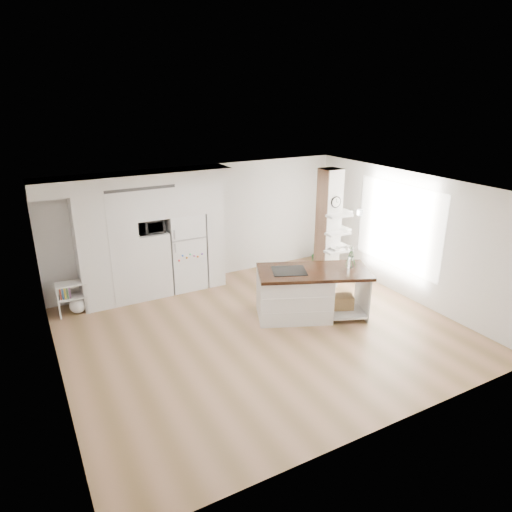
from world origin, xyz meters
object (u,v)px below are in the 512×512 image
Objects in this scene: floor_plant_a at (324,280)px; refrigerator at (185,251)px; bookshelf at (74,300)px; kitchen_island at (300,293)px.

refrigerator is at bearing 147.59° from floor_plant_a.
kitchen_island is at bearing -27.70° from bookshelf.
bookshelf is (-2.45, -0.18, -0.58)m from refrigerator.
refrigerator is at bearing 144.69° from kitchen_island.
floor_plant_a is (1.17, 0.76, -0.26)m from kitchen_island.
bookshelf is at bearing 173.62° from kitchen_island.
kitchen_island is 4.53m from bookshelf.
kitchen_island is 3.56× the size of bookshelf.
bookshelf is at bearing 163.65° from floor_plant_a.
kitchen_island reaches higher than floor_plant_a.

